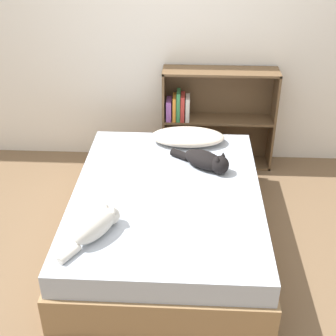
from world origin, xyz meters
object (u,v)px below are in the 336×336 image
object	(u,v)px
cat_light	(97,226)
cat_dark	(207,161)
pillow	(188,137)
bed	(167,216)
bookshelf	(213,115)

from	to	relation	value
cat_light	cat_dark	bearing A→B (deg)	-8.17
pillow	cat_light	xyz separation A→B (m)	(-0.52, -1.23, 0.01)
bed	bookshelf	size ratio (longest dim) A/B	1.83
pillow	cat_dark	distance (m)	0.43
cat_light	pillow	bearing A→B (deg)	7.78
cat_light	bookshelf	distance (m)	1.85
bed	bookshelf	world-z (taller)	bookshelf
cat_light	bookshelf	size ratio (longest dim) A/B	0.45
pillow	bed	bearing A→B (deg)	-100.37
bed	cat_light	xyz separation A→B (m)	(-0.39, -0.50, 0.29)
bed	pillow	size ratio (longest dim) A/B	3.03
pillow	cat_dark	world-z (taller)	cat_dark
pillow	bookshelf	world-z (taller)	bookshelf
cat_dark	bed	bearing A→B (deg)	-96.18
bed	pillow	bearing A→B (deg)	79.63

